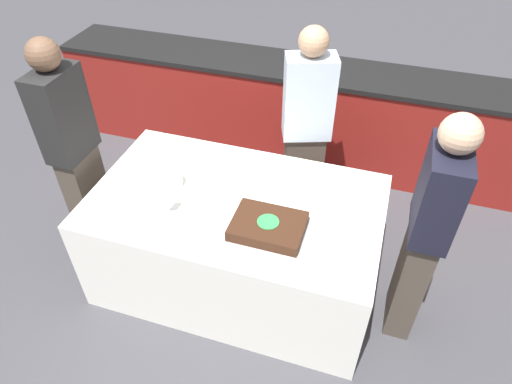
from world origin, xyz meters
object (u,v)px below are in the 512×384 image
Objects in this scene: cake at (268,226)px; wine_glass at (167,197)px; plate_stack at (167,180)px; person_seated_right at (426,233)px; person_seated_left at (75,153)px; person_cutting_cake at (306,131)px.

cake is 2.54× the size of wine_glass.
plate_stack is at bearing 165.10° from cake.
wine_glass is 0.11× the size of person_seated_right.
plate_stack is 1.10× the size of wine_glass.
plate_stack reaches higher than cake.
person_seated_left is 1.05× the size of person_seated_right.
cake is at bearing -97.99° from person_seated_left.
person_seated_left is at bearing 172.01° from cake.
cake is at bearing -77.14° from person_seated_right.
person_seated_right is at bearing 118.97° from person_cutting_cake.
person_seated_right is (2.27, 0.00, -0.05)m from person_seated_left.
wine_glass is at bearing -177.16° from cake.
person_cutting_cake is at bearing 46.06° from plate_stack.
cake is 0.76m from plate_stack.
person_seated_right is (0.86, -0.76, -0.02)m from person_cutting_cake.
wine_glass reaches higher than plate_stack.
person_seated_right reaches higher than plate_stack.
person_seated_left is (-1.41, -0.76, 0.03)m from person_cutting_cake.
plate_stack is 1.06m from person_cutting_cake.
cake is at bearing -14.90° from plate_stack.
wine_glass is at bearing -81.23° from person_seated_right.
wine_glass is at bearing -106.00° from person_seated_left.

